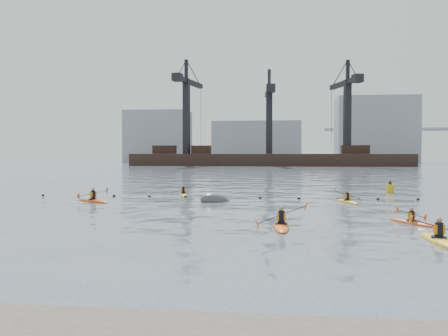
# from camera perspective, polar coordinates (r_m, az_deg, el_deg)

# --- Properties ---
(ground) EXTENTS (400.00, 400.00, 0.00)m
(ground) POSITION_cam_1_polar(r_m,az_deg,el_deg) (15.37, -2.68, -11.88)
(ground) COLOR #374650
(ground) RESTS_ON ground
(float_line) EXTENTS (33.24, 0.73, 0.24)m
(float_line) POSITION_cam_1_polar(r_m,az_deg,el_deg) (37.56, 2.09, -3.59)
(float_line) COLOR black
(float_line) RESTS_ON ground
(barge_pier) EXTENTS (72.00, 19.30, 29.50)m
(barge_pier) POSITION_cam_1_polar(r_m,az_deg,el_deg) (124.77, 5.33, 1.17)
(barge_pier) COLOR black
(barge_pier) RESTS_ON ground
(skyline) EXTENTS (141.00, 28.00, 22.00)m
(skyline) POSITION_cam_1_polar(r_m,az_deg,el_deg) (165.10, 6.49, 3.92)
(skyline) COLOR gray
(skyline) RESTS_ON ground
(kayaker_0) EXTENTS (2.54, 3.70, 1.38)m
(kayaker_0) POSITION_cam_1_polar(r_m,az_deg,el_deg) (23.20, 6.90, -6.87)
(kayaker_0) COLOR orange
(kayaker_0) RESTS_ON ground
(kayaker_1) EXTENTS (2.43, 3.59, 1.24)m
(kayaker_1) POSITION_cam_1_polar(r_m,az_deg,el_deg) (21.36, 24.44, -7.82)
(kayaker_1) COLOR yellow
(kayaker_1) RESTS_ON ground
(kayaker_2) EXTENTS (3.34, 2.78, 1.17)m
(kayaker_2) POSITION_cam_1_polar(r_m,az_deg,el_deg) (36.10, -15.46, -3.76)
(kayaker_2) COLOR #C54612
(kayaker_2) RESTS_ON ground
(kayaker_3) EXTENTS (2.06, 3.14, 1.13)m
(kayaker_3) POSITION_cam_1_polar(r_m,az_deg,el_deg) (35.50, 14.60, -3.87)
(kayaker_3) COLOR gold
(kayaker_3) RESTS_ON ground
(kayaker_4) EXTENTS (1.96, 2.83, 1.02)m
(kayaker_4) POSITION_cam_1_polar(r_m,az_deg,el_deg) (26.17, 21.63, -6.04)
(kayaker_4) COLOR #C44412
(kayaker_4) RESTS_ON ground
(kayaker_5) EXTENTS (2.12, 3.20, 1.15)m
(kayaker_5) POSITION_cam_1_polar(r_m,az_deg,el_deg) (39.91, -4.91, -3.17)
(kayaker_5) COLOR gold
(kayaker_5) RESTS_ON ground
(mooring_buoy) EXTENTS (2.98, 2.72, 1.70)m
(mooring_buoy) POSITION_cam_1_polar(r_m,az_deg,el_deg) (34.99, -1.03, -4.05)
(mooring_buoy) COLOR #393C3E
(mooring_buoy) RESTS_ON ground
(nav_buoy) EXTENTS (0.72, 0.72, 1.31)m
(nav_buoy) POSITION_cam_1_polar(r_m,az_deg,el_deg) (44.57, 19.34, -2.35)
(nav_buoy) COLOR gold
(nav_buoy) RESTS_ON ground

